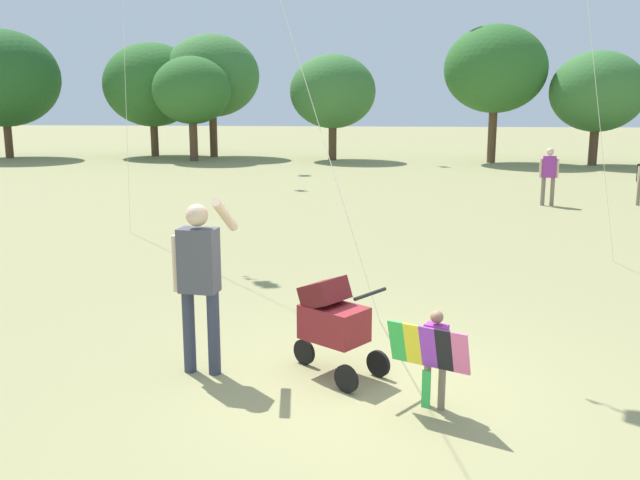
{
  "coord_description": "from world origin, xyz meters",
  "views": [
    {
      "loc": [
        0.14,
        -6.4,
        2.85
      ],
      "look_at": [
        -0.49,
        0.95,
        1.3
      ],
      "focal_mm": 38.72,
      "sensor_mm": 36.0,
      "label": 1
    }
  ],
  "objects": [
    {
      "name": "person_adult_flyer",
      "position": [
        -1.67,
        0.27,
        1.08
      ],
      "size": [
        0.63,
        0.54,
        1.87
      ],
      "color": "#33384C",
      "rests_on": "ground"
    },
    {
      "name": "person_sitting_far",
      "position": [
        4.58,
        12.1,
        0.9
      ],
      "size": [
        0.48,
        0.26,
        1.52
      ],
      "color": "#7F705B",
      "rests_on": "ground"
    },
    {
      "name": "child_with_butterfly_kite",
      "position": [
        0.66,
        -0.41,
        0.57
      ],
      "size": [
        0.74,
        0.5,
        0.94
      ],
      "color": "#7F705B",
      "rests_on": "ground"
    },
    {
      "name": "stroller",
      "position": [
        -0.31,
        0.35,
        0.61
      ],
      "size": [
        1.05,
        0.9,
        1.03
      ],
      "color": "black",
      "rests_on": "ground"
    },
    {
      "name": "treeline_distant",
      "position": [
        -5.34,
        24.81,
        3.48
      ],
      "size": [
        33.69,
        6.57,
        5.82
      ],
      "color": "brown",
      "rests_on": "ground"
    },
    {
      "name": "ground_plane",
      "position": [
        0.0,
        0.0,
        0.0
      ],
      "size": [
        120.0,
        120.0,
        0.0
      ],
      "primitive_type": "plane",
      "color": "#938E5B"
    }
  ]
}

